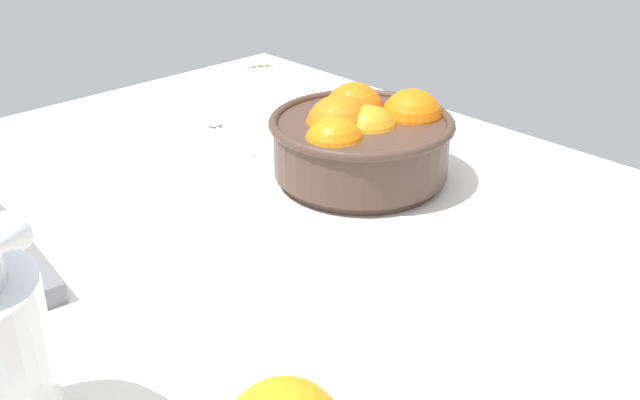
% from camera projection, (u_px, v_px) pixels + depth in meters
% --- Properties ---
extents(ground_plane, '(1.36, 0.98, 0.03)m').
position_uv_depth(ground_plane, '(324.00, 289.00, 0.79)').
color(ground_plane, white).
extents(fruit_bowl, '(0.23, 0.23, 0.11)m').
position_uv_depth(fruit_bowl, '(360.00, 139.00, 0.97)').
color(fruit_bowl, '#473328').
rests_on(fruit_bowl, ground_plane).
extents(spoon, '(0.16, 0.05, 0.01)m').
position_uv_depth(spoon, '(223.00, 130.00, 1.13)').
color(spoon, silver).
rests_on(spoon, ground_plane).
extents(herb_sprig_0, '(0.03, 0.05, 0.01)m').
position_uv_depth(herb_sprig_0, '(260.00, 65.00, 1.44)').
color(herb_sprig_0, '#437137').
rests_on(herb_sprig_0, ground_plane).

